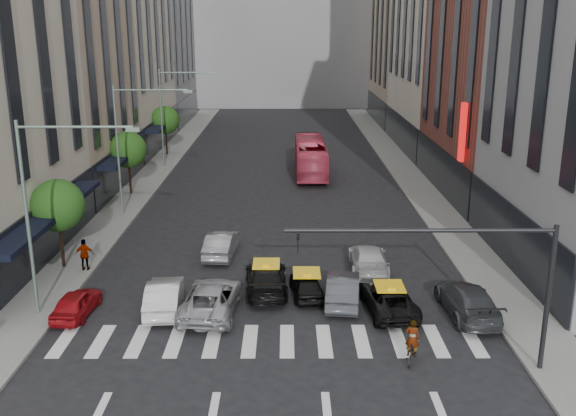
{
  "coord_description": "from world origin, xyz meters",
  "views": [
    {
      "loc": [
        0.58,
        -23.37,
        13.09
      ],
      "look_at": [
        0.66,
        8.26,
        4.0
      ],
      "focal_mm": 40.0,
      "sensor_mm": 36.0,
      "label": 1
    }
  ],
  "objects_px": {
    "streetlamp_mid": "(131,134)",
    "car_red": "(76,303)",
    "streetlamp_far": "(171,105)",
    "motorcycle": "(411,353)",
    "streetlamp_near": "(46,193)",
    "taxi_center": "(307,285)",
    "pedestrian_far": "(85,255)",
    "bus": "(310,157)",
    "car_white_front": "(164,295)",
    "taxi_left": "(266,278)"
  },
  "relations": [
    {
      "from": "taxi_center",
      "to": "motorcycle",
      "type": "height_order",
      "value": "taxi_center"
    },
    {
      "from": "streetlamp_far",
      "to": "taxi_center",
      "type": "bearing_deg",
      "value": -68.69
    },
    {
      "from": "streetlamp_near",
      "to": "pedestrian_far",
      "type": "height_order",
      "value": "streetlamp_near"
    },
    {
      "from": "streetlamp_mid",
      "to": "motorcycle",
      "type": "height_order",
      "value": "streetlamp_mid"
    },
    {
      "from": "streetlamp_near",
      "to": "motorcycle",
      "type": "relative_size",
      "value": 5.86
    },
    {
      "from": "car_white_front",
      "to": "motorcycle",
      "type": "bearing_deg",
      "value": 151.01
    },
    {
      "from": "streetlamp_far",
      "to": "taxi_left",
      "type": "relative_size",
      "value": 1.76
    },
    {
      "from": "car_red",
      "to": "bus",
      "type": "xyz_separation_m",
      "value": [
        11.96,
        29.38,
        0.95
      ]
    },
    {
      "from": "car_white_front",
      "to": "bus",
      "type": "relative_size",
      "value": 0.4
    },
    {
      "from": "streetlamp_near",
      "to": "streetlamp_mid",
      "type": "bearing_deg",
      "value": 90.0
    },
    {
      "from": "streetlamp_far",
      "to": "taxi_left",
      "type": "distance_m",
      "value": 31.15
    },
    {
      "from": "taxi_left",
      "to": "car_red",
      "type": "bearing_deg",
      "value": 14.54
    },
    {
      "from": "car_red",
      "to": "taxi_center",
      "type": "relative_size",
      "value": 1.0
    },
    {
      "from": "streetlamp_near",
      "to": "taxi_center",
      "type": "xyz_separation_m",
      "value": [
        11.62,
        2.21,
        -5.29
      ]
    },
    {
      "from": "streetlamp_mid",
      "to": "car_red",
      "type": "bearing_deg",
      "value": -86.97
    },
    {
      "from": "streetlamp_mid",
      "to": "car_red",
      "type": "height_order",
      "value": "streetlamp_mid"
    },
    {
      "from": "car_white_front",
      "to": "pedestrian_far",
      "type": "bearing_deg",
      "value": -47.35
    },
    {
      "from": "taxi_center",
      "to": "motorcycle",
      "type": "relative_size",
      "value": 2.36
    },
    {
      "from": "streetlamp_far",
      "to": "taxi_left",
      "type": "bearing_deg",
      "value": -71.78
    },
    {
      "from": "streetlamp_mid",
      "to": "taxi_center",
      "type": "bearing_deg",
      "value": -49.87
    },
    {
      "from": "taxi_center",
      "to": "streetlamp_mid",
      "type": "bearing_deg",
      "value": -55.67
    },
    {
      "from": "motorcycle",
      "to": "pedestrian_far",
      "type": "relative_size",
      "value": 0.88
    },
    {
      "from": "streetlamp_near",
      "to": "taxi_center",
      "type": "distance_m",
      "value": 12.96
    },
    {
      "from": "streetlamp_far",
      "to": "bus",
      "type": "xyz_separation_m",
      "value": [
        12.8,
        -2.58,
        -4.34
      ]
    },
    {
      "from": "streetlamp_far",
      "to": "motorcycle",
      "type": "relative_size",
      "value": 5.86
    },
    {
      "from": "taxi_center",
      "to": "bus",
      "type": "xyz_separation_m",
      "value": [
        1.18,
        27.21,
        0.95
      ]
    },
    {
      "from": "streetlamp_mid",
      "to": "streetlamp_far",
      "type": "distance_m",
      "value": 16.0
    },
    {
      "from": "bus",
      "to": "streetlamp_near",
      "type": "bearing_deg",
      "value": 66.36
    },
    {
      "from": "car_white_front",
      "to": "streetlamp_far",
      "type": "bearing_deg",
      "value": -85.83
    },
    {
      "from": "car_red",
      "to": "taxi_center",
      "type": "distance_m",
      "value": 10.99
    },
    {
      "from": "bus",
      "to": "motorcycle",
      "type": "xyz_separation_m",
      "value": [
        2.84,
        -33.69,
        -1.16
      ]
    },
    {
      "from": "streetlamp_near",
      "to": "streetlamp_mid",
      "type": "xyz_separation_m",
      "value": [
        0.0,
        16.0,
        0.0
      ]
    },
    {
      "from": "streetlamp_near",
      "to": "car_white_front",
      "type": "relative_size",
      "value": 2.0
    },
    {
      "from": "pedestrian_far",
      "to": "taxi_left",
      "type": "bearing_deg",
      "value": 160.51
    },
    {
      "from": "motorcycle",
      "to": "car_white_front",
      "type": "bearing_deg",
      "value": -5.52
    },
    {
      "from": "taxi_left",
      "to": "bus",
      "type": "relative_size",
      "value": 0.45
    },
    {
      "from": "motorcycle",
      "to": "pedestrian_far",
      "type": "bearing_deg",
      "value": -12.37
    },
    {
      "from": "car_red",
      "to": "car_white_front",
      "type": "distance_m",
      "value": 4.04
    },
    {
      "from": "streetlamp_far",
      "to": "taxi_left",
      "type": "xyz_separation_m",
      "value": [
        9.6,
        -29.18,
        -5.16
      ]
    },
    {
      "from": "streetlamp_near",
      "to": "car_red",
      "type": "bearing_deg",
      "value": 3.0
    },
    {
      "from": "streetlamp_mid",
      "to": "taxi_center",
      "type": "relative_size",
      "value": 2.48
    },
    {
      "from": "taxi_left",
      "to": "bus",
      "type": "bearing_deg",
      "value": -99.88
    },
    {
      "from": "bus",
      "to": "pedestrian_far",
      "type": "relative_size",
      "value": 6.41
    },
    {
      "from": "streetlamp_near",
      "to": "taxi_center",
      "type": "height_order",
      "value": "streetlamp_near"
    },
    {
      "from": "taxi_left",
      "to": "pedestrian_far",
      "type": "relative_size",
      "value": 2.92
    },
    {
      "from": "car_white_front",
      "to": "pedestrian_far",
      "type": "distance_m",
      "value": 7.09
    },
    {
      "from": "car_red",
      "to": "streetlamp_far",
      "type": "bearing_deg",
      "value": -84.72
    },
    {
      "from": "streetlamp_mid",
      "to": "pedestrian_far",
      "type": "relative_size",
      "value": 5.14
    },
    {
      "from": "streetlamp_far",
      "to": "motorcycle",
      "type": "xyz_separation_m",
      "value": [
        15.64,
        -36.27,
        -5.5
      ]
    },
    {
      "from": "bus",
      "to": "car_white_front",
      "type": "bearing_deg",
      "value": 74.42
    }
  ]
}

